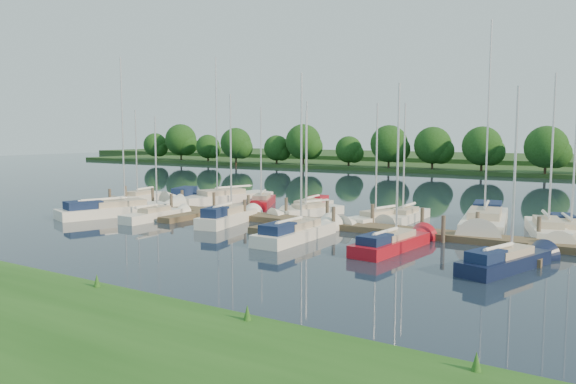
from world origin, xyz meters
The scene contains 23 objects.
ground centered at (0.00, 0.00, 0.00)m, with size 260.00×260.00×0.00m, color #192333.
dock centered at (0.00, 7.31, 0.20)m, with size 40.00×6.00×0.40m.
mooring_pilings centered at (0.00, 8.43, 0.60)m, with size 38.24×2.84×2.00m.
far_shore centered at (0.00, 75.00, 0.30)m, with size 180.00×30.00×0.60m, color #1C3C17.
distant_hill centered at (0.00, 100.00, 0.70)m, with size 220.00×40.00×1.40m, color #325123.
treeline centered at (0.50, 62.29, 4.20)m, with size 147.82×9.73×8.16m.
sailboat_n_0 centered at (-18.98, 10.90, 0.27)m, with size 2.53×6.88×8.78m.
motorboat centered at (-14.61, 12.19, 0.37)m, with size 3.11×5.91×1.82m.
sailboat_n_2 centered at (-12.27, 14.40, 0.28)m, with size 5.31×10.77×13.56m.
sailboat_n_3 centered at (-7.45, 14.28, 0.28)m, with size 4.15×6.67×8.90m.
sailboat_n_4 centered at (-2.29, 13.54, 0.31)m, with size 2.30×7.25×9.21m.
sailboat_n_5 centered at (-1.15, 11.55, 0.27)m, with size 3.34×6.43×8.35m.
sailboat_n_6 centered at (4.88, 10.89, 0.27)m, with size 3.09×6.85×8.74m.
sailboat_n_7 centered at (6.04, 12.96, 0.27)m, with size 1.68×6.83×8.80m.
sailboat_n_8 centered at (11.58, 13.40, 0.34)m, with size 4.22×11.33×14.13m.
sailboat_n_9 centered at (15.68, 11.84, 0.28)m, with size 3.62×8.09×10.34m.
sailboat_n_10 centered at (16.77, 13.11, 0.30)m, with size 3.80×7.97×10.00m.
sailboat_s_0 centered at (-13.74, 4.01, 0.33)m, with size 5.08×9.88×12.53m.
sailboat_s_1 centered at (-9.67, 3.82, 0.27)m, with size 1.46×6.04×7.89m.
sailboat_s_2 centered at (-4.04, 5.38, 0.35)m, with size 2.74×7.28×9.50m.
sailboat_s_3 centered at (3.10, 3.03, 0.33)m, with size 1.94×8.01×10.33m.
sailboat_s_4 centered at (9.07, 3.30, 0.31)m, with size 2.37×7.42×9.40m.
sailboat_s_5 centered at (15.26, 2.02, 0.32)m, with size 3.34×6.91×8.89m.
Camera 1 is at (20.46, -25.30, 6.39)m, focal length 35.00 mm.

